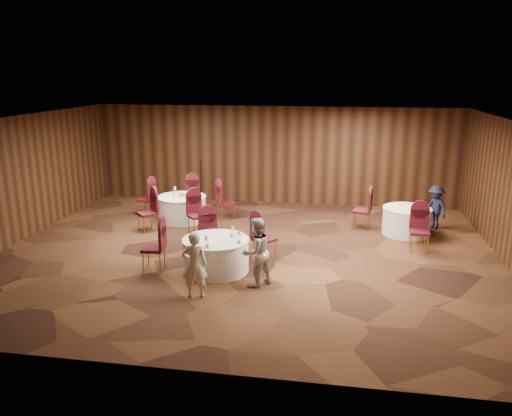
% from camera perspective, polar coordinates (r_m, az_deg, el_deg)
% --- Properties ---
extents(ground, '(12.00, 12.00, 0.00)m').
position_cam_1_polar(ground, '(12.21, -1.08, -5.19)').
color(ground, black).
rests_on(ground, ground).
extents(room_shell, '(12.00, 12.00, 12.00)m').
position_cam_1_polar(room_shell, '(11.66, -1.13, 3.88)').
color(room_shell, silver).
rests_on(room_shell, ground).
extents(table_main, '(1.47, 1.47, 0.74)m').
position_cam_1_polar(table_main, '(11.09, -4.59, -5.34)').
color(table_main, white).
rests_on(table_main, ground).
extents(table_left, '(1.43, 1.43, 0.74)m').
position_cam_1_polar(table_left, '(14.89, -8.44, -0.03)').
color(table_left, white).
rests_on(table_left, ground).
extents(table_right, '(1.28, 1.28, 0.74)m').
position_cam_1_polar(table_right, '(14.11, 16.79, -1.40)').
color(table_right, white).
rests_on(table_right, ground).
extents(chairs_main, '(2.97, 1.97, 1.00)m').
position_cam_1_polar(chairs_main, '(11.71, -5.45, -3.57)').
color(chairs_main, '#380B14').
rests_on(chairs_main, ground).
extents(chairs_left, '(3.16, 3.06, 1.00)m').
position_cam_1_polar(chairs_left, '(14.86, -8.39, 0.44)').
color(chairs_left, '#380B14').
rests_on(chairs_left, ground).
extents(chairs_right, '(1.89, 2.28, 1.00)m').
position_cam_1_polar(chairs_right, '(13.56, 14.92, -1.38)').
color(chairs_right, '#380B14').
rests_on(chairs_right, ground).
extents(tabletop_main, '(1.08, 1.07, 0.22)m').
position_cam_1_polar(tabletop_main, '(10.76, -3.84, -3.36)').
color(tabletop_main, silver).
rests_on(tabletop_main, table_main).
extents(tabletop_left, '(0.80, 0.79, 0.22)m').
position_cam_1_polar(tabletop_left, '(14.78, -8.49, 1.64)').
color(tabletop_left, silver).
rests_on(tabletop_left, table_left).
extents(tabletop_right, '(0.08, 0.08, 0.22)m').
position_cam_1_polar(tabletop_right, '(13.78, 17.92, 0.38)').
color(tabletop_right, silver).
rests_on(tabletop_right, table_right).
extents(mic_stand, '(0.24, 0.24, 1.48)m').
position_cam_1_polar(mic_stand, '(16.51, -6.28, 1.73)').
color(mic_stand, black).
rests_on(mic_stand, ground).
extents(woman_a, '(0.55, 0.42, 1.35)m').
position_cam_1_polar(woman_a, '(9.77, -7.03, -6.46)').
color(woman_a, silver).
rests_on(woman_a, ground).
extents(woman_b, '(0.88, 0.89, 1.45)m').
position_cam_1_polar(woman_b, '(10.20, -0.01, -5.06)').
color(woman_b, '#B5B4B9').
rests_on(woman_b, ground).
extents(man_c, '(0.83, 0.91, 1.23)m').
position_cam_1_polar(man_c, '(14.81, 19.80, 0.08)').
color(man_c, '#161832').
rests_on(man_c, ground).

